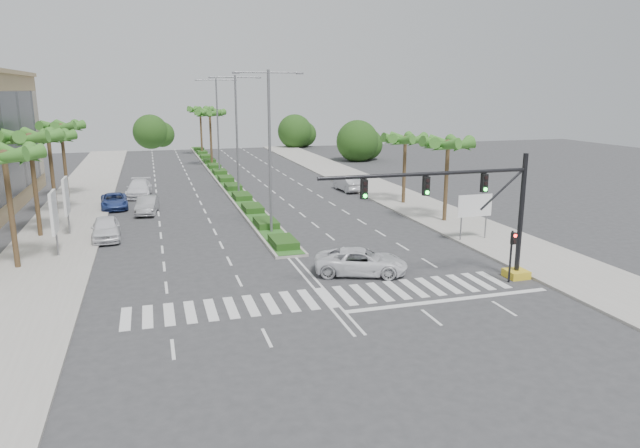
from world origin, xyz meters
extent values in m
plane|color=#333335|center=(0.00, 0.00, 0.00)|extent=(160.00, 160.00, 0.00)
cube|color=gray|center=(15.20, 20.00, 0.07)|extent=(6.00, 120.00, 0.15)
cube|color=gray|center=(-15.20, 20.00, 0.07)|extent=(6.00, 120.00, 0.15)
cube|color=gray|center=(0.00, 45.00, 0.10)|extent=(2.20, 75.00, 0.20)
cube|color=#255A1F|center=(0.00, 45.00, 0.22)|extent=(1.80, 75.00, 0.04)
cube|color=gold|center=(11.50, 0.00, 0.23)|extent=(1.20, 1.20, 0.45)
cylinder|color=black|center=(11.50, 0.00, 3.70)|extent=(0.28, 0.28, 7.00)
cylinder|color=black|center=(5.50, 0.00, 6.30)|extent=(12.00, 0.20, 0.20)
cylinder|color=black|center=(10.10, 0.00, 5.20)|extent=(2.53, 0.12, 2.15)
cube|color=black|center=(9.00, 0.00, 5.65)|extent=(0.32, 0.24, 1.00)
cylinder|color=#19E533|center=(9.00, -0.14, 5.33)|extent=(0.20, 0.06, 0.20)
cube|color=black|center=(5.50, 0.00, 5.65)|extent=(0.32, 0.24, 1.00)
cylinder|color=#19E533|center=(5.50, -0.14, 5.33)|extent=(0.20, 0.06, 0.20)
cube|color=black|center=(2.00, 0.00, 5.65)|extent=(0.32, 0.24, 1.00)
cylinder|color=#19E533|center=(2.00, -0.14, 5.33)|extent=(0.20, 0.06, 0.20)
cylinder|color=black|center=(10.60, -0.60, 1.50)|extent=(0.12, 0.12, 3.00)
cube|color=black|center=(10.60, -0.75, 2.60)|extent=(0.28, 0.22, 0.65)
cylinder|color=red|center=(10.60, -0.88, 2.78)|extent=(0.18, 0.05, 0.18)
cylinder|color=slate|center=(12.50, 8.00, 1.40)|extent=(0.10, 0.10, 2.80)
cylinder|color=slate|center=(14.50, 8.00, 1.40)|extent=(0.10, 0.10, 2.80)
cube|color=#0C6638|center=(13.50, 8.00, 2.60)|extent=(2.60, 0.08, 1.50)
cube|color=white|center=(13.50, 7.95, 2.60)|extent=(2.70, 0.02, 1.60)
cylinder|color=slate|center=(-14.50, 12.00, 1.40)|extent=(0.12, 0.12, 2.80)
cube|color=white|center=(-14.50, 12.00, 3.00)|extent=(0.18, 2.10, 2.70)
cube|color=#D8594C|center=(-14.50, 12.00, 3.00)|extent=(0.12, 2.00, 2.60)
cylinder|color=slate|center=(-14.50, 18.00, 1.40)|extent=(0.12, 0.12, 2.80)
cube|color=white|center=(-14.50, 18.00, 3.00)|extent=(0.18, 2.10, 2.70)
cube|color=#D8594C|center=(-14.50, 18.00, 3.00)|extent=(0.12, 2.00, 2.60)
cylinder|color=brown|center=(-16.50, 10.00, 3.50)|extent=(0.32, 0.32, 7.00)
sphere|color=brown|center=(-16.50, 10.00, 6.90)|extent=(0.70, 0.70, 0.70)
cone|color=#2D6A21|center=(-15.40, 10.00, 6.80)|extent=(0.90, 3.62, 1.50)
cone|color=#2D6A21|center=(-15.81, 10.86, 6.80)|extent=(3.39, 2.96, 1.50)
cone|color=#2D6A21|center=(-16.74, 11.07, 6.80)|extent=(3.73, 1.68, 1.50)
cone|color=#2D6A21|center=(-15.81, 9.14, 6.80)|extent=(3.39, 2.96, 1.50)
cylinder|color=brown|center=(-16.50, 18.00, 3.70)|extent=(0.32, 0.32, 7.40)
sphere|color=brown|center=(-16.50, 18.00, 7.30)|extent=(0.70, 0.70, 0.70)
cone|color=#2D6A21|center=(-15.40, 18.00, 7.20)|extent=(0.90, 3.62, 1.50)
cone|color=#2D6A21|center=(-15.81, 18.86, 7.20)|extent=(3.39, 2.96, 1.50)
cone|color=#2D6A21|center=(-16.74, 19.07, 7.20)|extent=(3.73, 1.68, 1.50)
cone|color=#2D6A21|center=(-17.49, 18.48, 7.20)|extent=(2.38, 3.65, 1.50)
cone|color=#2D6A21|center=(-17.49, 17.52, 7.20)|extent=(2.38, 3.65, 1.50)
cone|color=#2D6A21|center=(-16.74, 16.93, 7.20)|extent=(3.73, 1.68, 1.50)
cone|color=#2D6A21|center=(-15.81, 17.14, 7.20)|extent=(3.39, 2.96, 1.50)
cylinder|color=brown|center=(-16.50, 26.00, 3.40)|extent=(0.32, 0.32, 6.80)
sphere|color=brown|center=(-16.50, 26.00, 6.70)|extent=(0.70, 0.70, 0.70)
cone|color=#2D6A21|center=(-15.40, 26.00, 6.60)|extent=(0.90, 3.62, 1.50)
cone|color=#2D6A21|center=(-15.81, 26.86, 6.60)|extent=(3.39, 2.96, 1.50)
cone|color=#2D6A21|center=(-16.74, 27.07, 6.60)|extent=(3.73, 1.68, 1.50)
cone|color=#2D6A21|center=(-17.49, 26.48, 6.60)|extent=(2.38, 3.65, 1.50)
cone|color=#2D6A21|center=(-17.49, 25.52, 6.60)|extent=(2.38, 3.65, 1.50)
cone|color=#2D6A21|center=(-16.74, 24.93, 6.60)|extent=(3.73, 1.68, 1.50)
cone|color=#2D6A21|center=(-15.81, 25.14, 6.60)|extent=(3.39, 2.96, 1.50)
cylinder|color=brown|center=(-16.50, 34.00, 3.60)|extent=(0.32, 0.32, 7.20)
sphere|color=brown|center=(-16.50, 34.00, 7.10)|extent=(0.70, 0.70, 0.70)
cone|color=#2D6A21|center=(-15.40, 34.00, 7.00)|extent=(0.90, 3.62, 1.50)
cone|color=#2D6A21|center=(-15.81, 34.86, 7.00)|extent=(3.39, 2.96, 1.50)
cone|color=#2D6A21|center=(-16.74, 35.07, 7.00)|extent=(3.73, 1.68, 1.50)
cone|color=#2D6A21|center=(-17.49, 34.48, 7.00)|extent=(2.38, 3.65, 1.50)
cone|color=#2D6A21|center=(-17.49, 33.52, 7.00)|extent=(2.38, 3.65, 1.50)
cone|color=#2D6A21|center=(-16.74, 32.93, 7.00)|extent=(3.73, 1.68, 1.50)
cone|color=#2D6A21|center=(-15.81, 33.14, 7.00)|extent=(3.39, 2.96, 1.50)
cylinder|color=brown|center=(14.50, 14.00, 3.25)|extent=(0.32, 0.32, 6.50)
sphere|color=brown|center=(14.50, 14.00, 6.40)|extent=(0.70, 0.70, 0.70)
cone|color=#2D6A21|center=(15.60, 14.00, 6.30)|extent=(0.90, 3.62, 1.50)
cone|color=#2D6A21|center=(15.19, 14.86, 6.30)|extent=(3.39, 2.96, 1.50)
cone|color=#2D6A21|center=(14.26, 15.07, 6.30)|extent=(3.73, 1.68, 1.50)
cone|color=#2D6A21|center=(13.51, 14.48, 6.30)|extent=(2.38, 3.65, 1.50)
cone|color=#2D6A21|center=(13.51, 13.52, 6.30)|extent=(2.38, 3.65, 1.50)
cone|color=#2D6A21|center=(14.26, 12.93, 6.30)|extent=(3.73, 1.68, 1.50)
cone|color=#2D6A21|center=(15.19, 13.14, 6.30)|extent=(3.39, 2.96, 1.50)
cylinder|color=brown|center=(14.50, 22.00, 3.10)|extent=(0.32, 0.32, 6.20)
sphere|color=brown|center=(14.50, 22.00, 6.10)|extent=(0.70, 0.70, 0.70)
cone|color=#2D6A21|center=(15.60, 22.00, 6.00)|extent=(0.90, 3.62, 1.50)
cone|color=#2D6A21|center=(15.19, 22.86, 6.00)|extent=(3.39, 2.96, 1.50)
cone|color=#2D6A21|center=(14.26, 23.07, 6.00)|extent=(3.73, 1.68, 1.50)
cone|color=#2D6A21|center=(13.51, 22.48, 6.00)|extent=(2.38, 3.65, 1.50)
cone|color=#2D6A21|center=(13.51, 21.52, 6.00)|extent=(2.38, 3.65, 1.50)
cone|color=#2D6A21|center=(14.26, 20.93, 6.00)|extent=(3.73, 1.68, 1.50)
cone|color=#2D6A21|center=(15.19, 21.14, 6.00)|extent=(3.39, 2.96, 1.50)
cylinder|color=brown|center=(0.00, 55.00, 3.75)|extent=(0.32, 0.32, 7.50)
sphere|color=brown|center=(0.00, 55.00, 7.40)|extent=(0.70, 0.70, 0.70)
cone|color=#2D6A21|center=(1.10, 55.00, 7.30)|extent=(0.90, 3.62, 1.50)
cone|color=#2D6A21|center=(0.69, 55.86, 7.30)|extent=(3.39, 2.96, 1.50)
cone|color=#2D6A21|center=(-0.24, 56.07, 7.30)|extent=(3.73, 1.68, 1.50)
cone|color=#2D6A21|center=(-0.99, 55.48, 7.30)|extent=(2.38, 3.65, 1.50)
cone|color=#2D6A21|center=(-0.99, 54.52, 7.30)|extent=(2.38, 3.65, 1.50)
cone|color=#2D6A21|center=(-0.24, 53.93, 7.30)|extent=(3.73, 1.68, 1.50)
cone|color=#2D6A21|center=(0.69, 54.14, 7.30)|extent=(3.39, 2.96, 1.50)
cylinder|color=brown|center=(0.00, 70.00, 3.75)|extent=(0.32, 0.32, 7.50)
sphere|color=brown|center=(0.00, 70.00, 7.40)|extent=(0.70, 0.70, 0.70)
cone|color=#2D6A21|center=(1.10, 70.00, 7.30)|extent=(0.90, 3.62, 1.50)
cone|color=#2D6A21|center=(0.69, 70.86, 7.30)|extent=(3.39, 2.96, 1.50)
cone|color=#2D6A21|center=(-0.24, 71.07, 7.30)|extent=(3.73, 1.68, 1.50)
cone|color=#2D6A21|center=(-0.99, 70.48, 7.30)|extent=(2.38, 3.65, 1.50)
cone|color=#2D6A21|center=(-0.99, 69.52, 7.30)|extent=(2.38, 3.65, 1.50)
cone|color=#2D6A21|center=(-0.24, 68.93, 7.30)|extent=(3.73, 1.68, 1.50)
cone|color=#2D6A21|center=(0.69, 69.14, 7.30)|extent=(3.39, 2.96, 1.50)
cylinder|color=slate|center=(0.00, 14.00, 6.00)|extent=(0.20, 0.20, 12.00)
cylinder|color=slate|center=(-1.20, 14.00, 11.80)|extent=(2.40, 0.10, 0.10)
cylinder|color=slate|center=(1.20, 14.00, 11.80)|extent=(2.40, 0.10, 0.10)
cube|color=slate|center=(-2.30, 14.00, 11.75)|extent=(0.50, 0.25, 0.12)
cube|color=slate|center=(2.30, 14.00, 11.75)|extent=(0.50, 0.25, 0.12)
cylinder|color=slate|center=(0.00, 30.00, 6.00)|extent=(0.20, 0.20, 12.00)
cylinder|color=slate|center=(-1.20, 30.00, 11.80)|extent=(2.40, 0.10, 0.10)
cylinder|color=slate|center=(1.20, 30.00, 11.80)|extent=(2.40, 0.10, 0.10)
cube|color=slate|center=(-2.30, 30.00, 11.75)|extent=(0.50, 0.25, 0.12)
cube|color=slate|center=(2.30, 30.00, 11.75)|extent=(0.50, 0.25, 0.12)
cylinder|color=slate|center=(0.00, 46.00, 6.00)|extent=(0.20, 0.20, 12.00)
cylinder|color=slate|center=(-1.20, 46.00, 11.80)|extent=(2.40, 0.10, 0.10)
cylinder|color=slate|center=(1.20, 46.00, 11.80)|extent=(2.40, 0.10, 0.10)
cube|color=slate|center=(-2.30, 46.00, 11.75)|extent=(0.50, 0.25, 0.12)
cube|color=slate|center=(2.30, 46.00, 11.75)|extent=(0.50, 0.25, 0.12)
imported|color=white|center=(-11.80, 15.99, 0.83)|extent=(2.16, 4.93, 1.65)
imported|color=#A8A8AD|center=(-8.91, 24.42, 0.75)|extent=(2.17, 4.74, 1.51)
imported|color=navy|center=(-11.80, 27.60, 0.69)|extent=(2.63, 5.11, 1.38)
imported|color=white|center=(-9.67, 33.29, 0.82)|extent=(2.75, 5.84, 1.65)
imported|color=white|center=(3.12, 3.19, 0.76)|extent=(5.97, 4.23, 1.51)
imported|color=silver|center=(11.80, 30.27, 0.81)|extent=(1.97, 5.00, 1.62)
camera|label=1|loc=(-8.39, -26.87, 10.59)|focal=32.00mm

